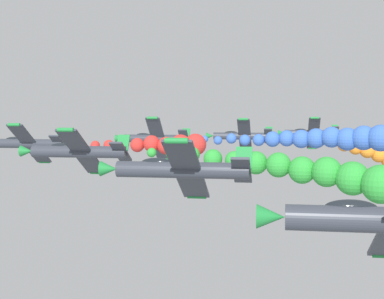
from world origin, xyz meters
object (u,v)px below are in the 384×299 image
at_px(airplane_right_outer, 241,136).
at_px(airplane_right_inner, 154,138).
at_px(airplane_left_outer, 180,170).
at_px(airplane_left_inner, 77,151).
at_px(airplane_lead, 26,143).
at_px(airplane_high_slot, 310,133).

bearing_deg(airplane_right_outer, airplane_right_inner, 137.37).
bearing_deg(airplane_right_inner, airplane_left_outer, -164.37).
height_order(airplane_left_inner, airplane_left_outer, airplane_left_inner).
bearing_deg(airplane_right_outer, airplane_lead, 136.00).
relative_size(airplane_left_outer, airplane_right_outer, 1.00).
bearing_deg(airplane_left_inner, airplane_left_outer, -135.60).
xyz_separation_m(airplane_lead, airplane_left_inner, (-13.10, -11.43, 0.08)).
xyz_separation_m(airplane_left_inner, airplane_left_outer, (-12.15, -11.90, -0.24)).
bearing_deg(airplane_right_inner, airplane_lead, 134.75).
xyz_separation_m(airplane_left_outer, airplane_right_outer, (49.90, -0.47, 0.17)).
relative_size(airplane_right_inner, airplane_left_outer, 1.00).
height_order(airplane_left_outer, airplane_right_outer, airplane_right_outer).
distance_m(airplane_right_inner, airplane_right_outer, 16.35).
distance_m(airplane_left_inner, airplane_right_inner, 25.75).
height_order(airplane_lead, airplane_right_outer, airplane_right_outer).
relative_size(airplane_left_inner, airplane_right_outer, 1.00).
xyz_separation_m(airplane_lead, airplane_right_outer, (24.65, -23.80, 0.02)).
bearing_deg(airplane_left_inner, airplane_right_outer, -18.15).
relative_size(airplane_left_inner, airplane_left_outer, 1.00).
bearing_deg(airplane_left_outer, airplane_right_inner, 15.63).
xyz_separation_m(airplane_left_inner, airplane_right_outer, (37.75, -12.37, -0.07)).
xyz_separation_m(airplane_right_inner, airplane_high_slot, (23.85, -22.16, 0.02)).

